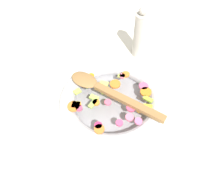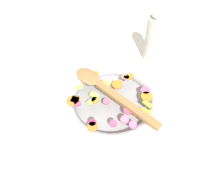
% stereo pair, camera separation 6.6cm
% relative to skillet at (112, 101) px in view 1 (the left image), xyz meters
% --- Properties ---
extents(ground_plane, '(4.00, 4.00, 0.00)m').
position_rel_skillet_xyz_m(ground_plane, '(0.00, 0.00, -0.02)').
color(ground_plane, silver).
extents(skillet, '(0.33, 0.33, 0.05)m').
position_rel_skillet_xyz_m(skillet, '(0.00, 0.00, 0.00)').
color(skillet, gray).
rests_on(skillet, ground_plane).
extents(chopped_vegetables, '(0.25, 0.26, 0.01)m').
position_rel_skillet_xyz_m(chopped_vegetables, '(-0.01, 0.01, 0.03)').
color(chopped_vegetables, orange).
rests_on(chopped_vegetables, skillet).
extents(wooden_spoon, '(0.30, 0.19, 0.01)m').
position_rel_skillet_xyz_m(wooden_spoon, '(0.02, 0.01, 0.04)').
color(wooden_spoon, olive).
rests_on(wooden_spoon, chopped_vegetables).
extents(pepper_mill, '(0.05, 0.05, 0.20)m').
position_rel_skillet_xyz_m(pepper_mill, '(0.16, -0.20, 0.07)').
color(pepper_mill, '#B2ADA3').
rests_on(pepper_mill, ground_plane).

